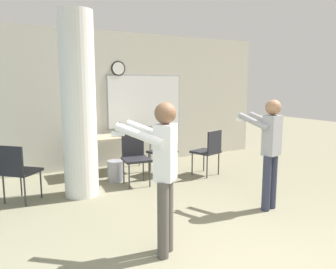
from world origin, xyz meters
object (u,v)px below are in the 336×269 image
object	(u,v)px
chair_table_front	(135,155)
chair_mid_room	(209,149)
person_playing_front	(163,167)
bottle_on_table	(120,131)
chair_near_pillar	(18,169)
chair_table_right	(165,149)
person_playing_side	(270,146)
folding_table	(114,139)

from	to	relation	value
chair_table_front	chair_mid_room	size ratio (longest dim) A/B	1.00
person_playing_front	chair_mid_room	bearing A→B (deg)	45.76
bottle_on_table	chair_near_pillar	distance (m)	2.09
bottle_on_table	chair_table_right	distance (m)	0.95
chair_near_pillar	person_playing_side	bearing A→B (deg)	-32.36
folding_table	chair_table_right	world-z (taller)	chair_table_right
chair_mid_room	person_playing_side	world-z (taller)	person_playing_side
folding_table	chair_table_front	world-z (taller)	chair_table_front
chair_mid_room	chair_near_pillar	bearing A→B (deg)	177.66
chair_mid_room	person_playing_front	size ratio (longest dim) A/B	0.56
chair_table_right	chair_near_pillar	size ratio (longest dim) A/B	1.00
chair_table_right	chair_table_front	distance (m)	0.74
folding_table	person_playing_side	xyz separation A→B (m)	(1.24, -2.84, 0.22)
person_playing_side	person_playing_front	size ratio (longest dim) A/B	0.98
bottle_on_table	person_playing_side	xyz separation A→B (m)	(1.14, -2.76, 0.06)
chair_table_right	person_playing_front	world-z (taller)	person_playing_front
bottle_on_table	chair_table_front	xyz separation A→B (m)	(-0.03, -0.81, -0.32)
chair_table_right	chair_near_pillar	bearing A→B (deg)	-174.10
folding_table	chair_mid_room	size ratio (longest dim) A/B	1.66
chair_near_pillar	person_playing_side	world-z (taller)	person_playing_side
chair_table_right	chair_table_front	bearing A→B (deg)	-162.02
chair_table_right	person_playing_front	distance (m)	2.95
folding_table	chair_table_front	xyz separation A→B (m)	(0.07, -0.89, -0.16)
chair_table_front	person_playing_side	distance (m)	2.31
folding_table	chair_mid_room	bearing A→B (deg)	-35.16
bottle_on_table	person_playing_front	world-z (taller)	person_playing_front
chair_table_right	bottle_on_table	bearing A→B (deg)	139.07
chair_mid_room	bottle_on_table	bearing A→B (deg)	144.93
person_playing_side	person_playing_front	xyz separation A→B (m)	(-1.85, -0.39, 0.02)
chair_table_right	chair_near_pillar	world-z (taller)	same
folding_table	person_playing_front	bearing A→B (deg)	-100.63
chair_near_pillar	person_playing_side	distance (m)	3.60
chair_table_front	person_playing_front	world-z (taller)	person_playing_front
folding_table	bottle_on_table	xyz separation A→B (m)	(0.11, -0.08, 0.16)
bottle_on_table	chair_near_pillar	size ratio (longest dim) A/B	0.31
person_playing_side	person_playing_front	world-z (taller)	person_playing_front
chair_mid_room	folding_table	bearing A→B (deg)	144.84
chair_table_front	chair_mid_room	xyz separation A→B (m)	(1.43, -0.17, 0.00)
bottle_on_table	chair_table_front	distance (m)	0.88
bottle_on_table	chair_table_front	size ratio (longest dim) A/B	0.31
person_playing_side	folding_table	bearing A→B (deg)	113.63
chair_table_right	chair_mid_room	world-z (taller)	same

